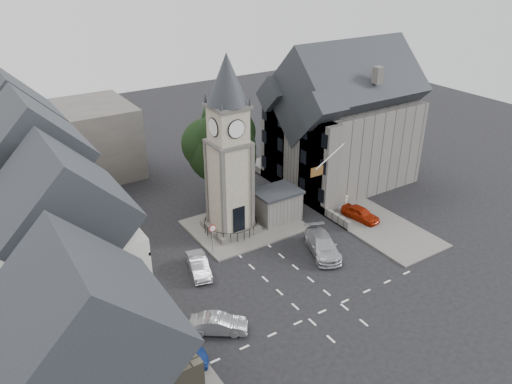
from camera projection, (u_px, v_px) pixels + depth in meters
ground at (280, 273)px, 40.27m from camera, size 120.00×120.00×0.00m
pavement_west at (105, 285)px, 38.71m from camera, size 6.00×30.00×0.14m
pavement_east at (330, 198)px, 52.08m from camera, size 6.00×26.00×0.14m
central_island at (245, 225)px, 46.99m from camera, size 10.00×8.00×0.16m
road_markings at (324, 311)px, 36.12m from camera, size 20.00×8.00×0.01m
clock_tower at (229, 149)px, 42.68m from camera, size 4.86×4.86×16.25m
stone_shelter at (277, 205)px, 47.56m from camera, size 4.30×3.30×3.08m
town_tree at (221, 140)px, 47.93m from camera, size 7.20×7.20×10.80m
warning_sign_post at (213, 233)px, 41.91m from camera, size 0.70×0.19×2.85m
terrace_pink at (22, 173)px, 41.89m from camera, size 8.10×7.60×12.80m
terrace_cream at (42, 211)px, 35.86m from camera, size 8.10×7.60×12.80m
terrace_tudor at (73, 271)px, 30.01m from camera, size 8.10×7.60×12.00m
backdrop_west at (41, 149)px, 53.77m from camera, size 20.00×10.00×8.00m
east_building at (341, 127)px, 53.32m from camera, size 14.40×11.40×12.60m
east_boundary_wall at (297, 194)px, 52.06m from camera, size 0.40×16.00×0.90m
flagpole at (330, 157)px, 44.04m from camera, size 3.68×0.10×2.74m
car_west_blue at (173, 361)px, 30.80m from camera, size 4.70×3.03×1.49m
car_west_silver at (218, 324)px, 33.91m from camera, size 4.03×3.36×1.30m
car_west_grey at (108, 263)px, 40.44m from camera, size 5.07×4.59×1.31m
car_island_silver at (199, 265)px, 40.07m from camera, size 2.35×4.23×1.32m
car_island_east at (322, 245)px, 42.58m from camera, size 4.04×5.81×1.56m
car_east_red at (360, 214)px, 47.80m from camera, size 2.21×4.11×1.33m
pedestrian at (345, 203)px, 49.34m from camera, size 0.74×0.73×1.73m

